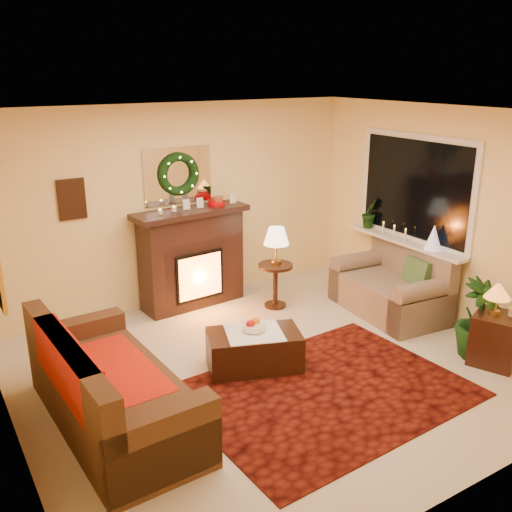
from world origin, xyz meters
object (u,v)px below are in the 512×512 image
side_table_round (275,283)px  fireplace (192,265)px  coffee_table (254,350)px  loveseat (390,282)px  end_table_square (495,340)px  sofa (113,380)px

side_table_round → fireplace: bearing=143.7°
fireplace → coffee_table: fireplace is taller
fireplace → loveseat: 2.55m
side_table_round → end_table_square: 2.74m
fireplace → side_table_round: fireplace is taller
sofa → end_table_square: bearing=-18.4°
fireplace → coffee_table: bearing=-100.7°
end_table_square → sofa: bearing=164.2°
side_table_round → coffee_table: bearing=-131.4°
sofa → coffee_table: (1.55, 0.19, -0.22)m
fireplace → coffee_table: (-0.21, -1.88, -0.34)m
fireplace → loveseat: size_ratio=0.91×
end_table_square → coffee_table: size_ratio=0.58×
sofa → end_table_square: 3.92m
sofa → end_table_square: sofa is taller
loveseat → end_table_square: size_ratio=2.67×
loveseat → side_table_round: bearing=146.0°
end_table_square → loveseat: bearing=90.1°
loveseat → side_table_round: (-1.13, 0.92, -0.09)m
coffee_table → loveseat: bearing=28.3°
loveseat → coffee_table: 2.25m
side_table_round → coffee_table: 1.65m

